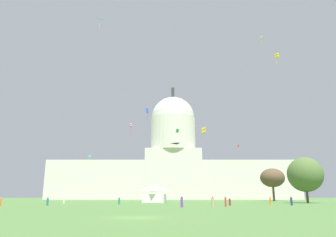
{
  "coord_description": "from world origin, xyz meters",
  "views": [
    {
      "loc": [
        2.51,
        -27.4,
        1.7
      ],
      "look_at": [
        2.43,
        107.46,
        35.07
      ],
      "focal_mm": 33.72,
      "sensor_mm": 36.0,
      "label": 1
    }
  ],
  "objects": [
    {
      "name": "person_orange_back_left",
      "position": [
        23.94,
        40.74,
        0.83
      ],
      "size": [
        0.47,
        0.47,
        1.76
      ],
      "rotation": [
        0.0,
        0.0,
        2.66
      ],
      "color": "orange",
      "rests_on": "ground_plane"
    },
    {
      "name": "tree_east_near",
      "position": [
        39.31,
        58.22,
        7.41
      ],
      "size": [
        12.35,
        12.62,
        12.03
      ],
      "color": "brown",
      "rests_on": "ground_plane"
    },
    {
      "name": "kite_black_low",
      "position": [
        4.21,
        31.2,
        10.84
      ],
      "size": [
        1.76,
        1.47,
        0.29
      ],
      "rotation": [
        0.0,
        0.0,
        2.56
      ],
      "color": "black"
    },
    {
      "name": "person_navy_front_center",
      "position": [
        26.43,
        35.67,
        0.79
      ],
      "size": [
        0.43,
        0.43,
        1.72
      ],
      "rotation": [
        0.0,
        0.0,
        1.65
      ],
      "color": "navy",
      "rests_on": "ground_plane"
    },
    {
      "name": "kite_cyan_high",
      "position": [
        -13.5,
        39.71,
        42.43
      ],
      "size": [
        1.72,
        1.0,
        2.27
      ],
      "rotation": [
        0.0,
        0.0,
        0.28
      ],
      "color": "#33BCDB"
    },
    {
      "name": "kite_turquoise_low",
      "position": [
        -27.38,
        92.29,
        16.05
      ],
      "size": [
        0.85,
        0.35,
        3.73
      ],
      "rotation": [
        0.0,
        0.0,
        5.43
      ],
      "color": "teal"
    },
    {
      "name": "kite_lime_high",
      "position": [
        30.48,
        58.57,
        47.99
      ],
      "size": [
        0.65,
        1.17,
        2.9
      ],
      "rotation": [
        0.0,
        0.0,
        4.27
      ],
      "color": "#8CD133"
    },
    {
      "name": "person_tan_front_right",
      "position": [
        10.34,
        29.51,
        0.78
      ],
      "size": [
        0.56,
        0.56,
        1.72
      ],
      "rotation": [
        0.0,
        0.0,
        2.95
      ],
      "color": "tan",
      "rests_on": "ground_plane"
    },
    {
      "name": "kite_gold_low",
      "position": [
        11.44,
        49.71,
        17.79
      ],
      "size": [
        1.27,
        1.19,
        2.67
      ],
      "rotation": [
        0.0,
        0.0,
        1.41
      ],
      "color": "gold"
    },
    {
      "name": "person_maroon_near_tree_west",
      "position": [
        14.4,
        35.24,
        0.68
      ],
      "size": [
        0.53,
        0.53,
        1.49
      ],
      "rotation": [
        0.0,
        0.0,
        0.71
      ],
      "color": "maroon",
      "rests_on": "ground_plane"
    },
    {
      "name": "person_purple_edge_west",
      "position": [
        4.7,
        24.44,
        0.8
      ],
      "size": [
        0.5,
        0.5,
        1.74
      ],
      "rotation": [
        0.0,
        0.0,
        3.47
      ],
      "color": "#703D93",
      "rests_on": "ground_plane"
    },
    {
      "name": "event_tent",
      "position": [
        -1.3,
        64.01,
        2.43
      ],
      "size": [
        7.04,
        6.79,
        4.86
      ],
      "rotation": [
        0.0,
        0.0,
        -0.14
      ],
      "color": "white",
      "rests_on": "ground_plane"
    },
    {
      "name": "tree_east_mid",
      "position": [
        42.13,
        93.94,
        8.51
      ],
      "size": [
        11.6,
        11.56,
        12.06
      ],
      "color": "brown",
      "rests_on": "ground_plane"
    },
    {
      "name": "kite_red_mid",
      "position": [
        32.75,
        106.92,
        22.48
      ],
      "size": [
        0.49,
        0.73,
        3.17
      ],
      "rotation": [
        0.0,
        0.0,
        4.31
      ],
      "color": "red"
    },
    {
      "name": "person_teal_front_left",
      "position": [
        -20.28,
        34.17,
        0.71
      ],
      "size": [
        0.5,
        0.5,
        1.57
      ],
      "rotation": [
        0.0,
        0.0,
        2.82
      ],
      "color": "#1E757A",
      "rests_on": "ground_plane"
    },
    {
      "name": "kite_yellow_high",
      "position": [
        33.47,
        55.26,
        40.59
      ],
      "size": [
        1.3,
        1.31,
        3.4
      ],
      "rotation": [
        0.0,
        0.0,
        0.7
      ],
      "color": "yellow"
    },
    {
      "name": "kite_pink_mid",
      "position": [
        -9.14,
        68.22,
        23.16
      ],
      "size": [
        0.86,
        0.89,
        4.04
      ],
      "rotation": [
        0.0,
        0.0,
        3.47
      ],
      "color": "pink"
    },
    {
      "name": "person_red_near_tree_east",
      "position": [
        12.29,
        27.87,
        0.85
      ],
      "size": [
        0.41,
        0.41,
        1.79
      ],
      "rotation": [
        0.0,
        0.0,
        3.48
      ],
      "color": "red",
      "rests_on": "ground_plane"
    },
    {
      "name": "kite_green_mid",
      "position": [
        5.46,
        68.82,
        21.23
      ],
      "size": [
        1.17,
        0.96,
        4.17
      ],
      "rotation": [
        0.0,
        0.0,
        6.19
      ],
      "color": "green"
    },
    {
      "name": "person_teal_back_right",
      "position": [
        -8.09,
        43.14,
        0.72
      ],
      "size": [
        0.44,
        0.44,
        1.57
      ],
      "rotation": [
        0.0,
        0.0,
        0.23
      ],
      "color": "#1E757A",
      "rests_on": "ground_plane"
    },
    {
      "name": "ground_plane",
      "position": [
        0.0,
        0.0,
        0.0
      ],
      "size": [
        800.0,
        800.0,
        0.0
      ],
      "primitive_type": "plane",
      "color": "#4C7538"
    },
    {
      "name": "capitol_building",
      "position": [
        5.43,
        153.19,
        19.54
      ],
      "size": [
        137.54,
        25.79,
        65.47
      ],
      "color": "beige",
      "rests_on": "ground_plane"
    },
    {
      "name": "person_orange_edge_east",
      "position": [
        -27.26,
        30.29,
        0.65
      ],
      "size": [
        0.56,
        0.56,
        1.46
      ],
      "rotation": [
        0.0,
        0.0,
        0.27
      ],
      "color": "orange",
      "rests_on": "ground_plane"
    },
    {
      "name": "person_white_back_center",
      "position": [
        -23.7,
        54.54,
        0.7
      ],
      "size": [
        0.48,
        0.48,
        1.55
      ],
      "rotation": [
        0.0,
        0.0,
        0.1
      ],
      "color": "silver",
      "rests_on": "ground_plane"
    },
    {
      "name": "kite_blue_mid",
      "position": [
        -2.9,
        51.9,
        23.22
      ],
      "size": [
        0.82,
        0.61,
        3.17
      ],
      "rotation": [
        0.0,
        0.0,
        3.09
      ],
      "color": "blue"
    }
  ]
}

